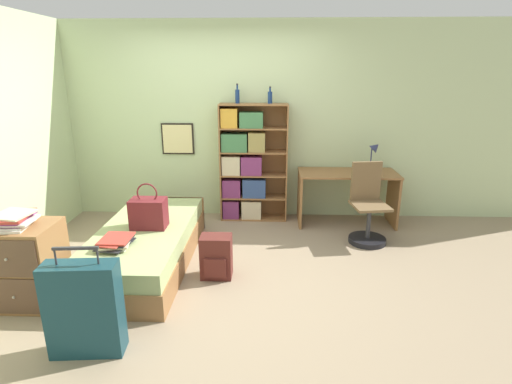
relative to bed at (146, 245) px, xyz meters
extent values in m
plane|color=gray|center=(0.70, -0.02, -0.21)|extent=(14.00, 14.00, 0.00)
cube|color=beige|center=(0.70, 1.58, 1.09)|extent=(10.00, 0.06, 2.60)
cube|color=black|center=(0.04, 1.53, 0.87)|extent=(0.44, 0.02, 0.42)
cube|color=beige|center=(0.04, 1.52, 0.87)|extent=(0.40, 0.01, 0.38)
cube|color=olive|center=(0.00, -0.02, -0.09)|extent=(0.91, 2.05, 0.24)
cube|color=#9EAD70|center=(0.00, -0.02, 0.12)|extent=(0.88, 2.02, 0.18)
cube|color=olive|center=(0.00, 0.99, 0.00)|extent=(0.91, 0.04, 0.42)
cube|color=maroon|center=(0.06, -0.02, 0.36)|extent=(0.36, 0.23, 0.31)
torus|color=maroon|center=(0.06, -0.02, 0.58)|extent=(0.21, 0.02, 0.21)
cube|color=silver|center=(-0.12, -0.49, 0.22)|extent=(0.26, 0.29, 0.02)
cube|color=#232328|center=(-0.11, -0.51, 0.24)|extent=(0.29, 0.37, 0.01)
cube|color=beige|center=(-0.11, -0.51, 0.25)|extent=(0.30, 0.32, 0.02)
cube|color=#232328|center=(-0.11, -0.50, 0.27)|extent=(0.27, 0.29, 0.01)
cube|color=#B2382D|center=(-0.12, -0.52, 0.28)|extent=(0.26, 0.34, 0.01)
cube|color=#B2382D|center=(-0.11, -0.49, 0.29)|extent=(0.27, 0.30, 0.01)
cube|color=#143842|center=(0.00, -1.41, 0.15)|extent=(0.53, 0.23, 0.71)
cylinder|color=#2D2D33|center=(-0.15, -1.42, 0.57)|extent=(0.01, 0.01, 0.12)
cylinder|color=#2D2D33|center=(0.14, -1.40, 0.57)|extent=(0.01, 0.01, 0.12)
cube|color=#2D2D33|center=(0.00, -1.41, 0.63)|extent=(0.31, 0.05, 0.02)
cube|color=olive|center=(-0.80, -0.77, 0.16)|extent=(0.53, 0.47, 0.73)
cube|color=#513828|center=(-0.80, -1.01, -0.01)|extent=(0.49, 0.01, 0.32)
sphere|color=#B2A893|center=(-0.80, -1.02, -0.01)|extent=(0.02, 0.02, 0.02)
cube|color=#513828|center=(-0.80, -1.01, 0.33)|extent=(0.49, 0.01, 0.32)
sphere|color=#B2A893|center=(-0.80, -1.02, 0.33)|extent=(0.02, 0.02, 0.02)
cube|color=silver|center=(-0.82, -0.80, 0.53)|extent=(0.27, 0.37, 0.02)
cube|color=silver|center=(-0.83, -0.79, 0.55)|extent=(0.27, 0.34, 0.01)
cube|color=#7A336B|center=(-0.83, -0.78, 0.56)|extent=(0.22, 0.29, 0.01)
cube|color=silver|center=(-0.81, -0.80, 0.58)|extent=(0.31, 0.28, 0.02)
cube|color=#7A336B|center=(-0.82, -0.78, 0.59)|extent=(0.21, 0.33, 0.02)
cube|color=#B2382D|center=(-0.83, -0.80, 0.61)|extent=(0.30, 0.37, 0.02)
cube|color=beige|center=(-0.83, -0.80, 0.63)|extent=(0.32, 0.32, 0.01)
cube|color=olive|center=(0.64, 1.38, 0.58)|extent=(0.02, 0.28, 1.56)
cube|color=olive|center=(1.52, 1.38, 0.58)|extent=(0.02, 0.28, 1.56)
cube|color=olive|center=(1.08, 1.52, 0.58)|extent=(0.89, 0.01, 1.56)
cube|color=olive|center=(1.08, 1.38, -0.20)|extent=(0.86, 0.28, 0.02)
cube|color=olive|center=(1.08, 1.38, 0.11)|extent=(0.86, 0.28, 0.02)
cube|color=olive|center=(1.08, 1.38, 0.42)|extent=(0.86, 0.28, 0.02)
cube|color=olive|center=(1.08, 1.38, 0.73)|extent=(0.86, 0.28, 0.02)
cube|color=olive|center=(1.08, 1.38, 1.05)|extent=(0.86, 0.28, 0.02)
cube|color=olive|center=(1.08, 1.38, 1.35)|extent=(0.86, 0.28, 0.02)
cube|color=#7A336B|center=(0.77, 1.37, -0.06)|extent=(0.22, 0.21, 0.25)
cube|color=beige|center=(1.05, 1.37, -0.06)|extent=(0.26, 0.21, 0.25)
cube|color=#7A336B|center=(0.78, 1.37, 0.24)|extent=(0.24, 0.21, 0.24)
cube|color=#334C84|center=(1.09, 1.37, 0.24)|extent=(0.31, 0.21, 0.25)
cube|color=beige|center=(0.78, 1.37, 0.55)|extent=(0.24, 0.21, 0.25)
cube|color=#7A336B|center=(1.05, 1.37, 0.55)|extent=(0.27, 0.21, 0.25)
cube|color=#427A4C|center=(0.83, 1.37, 0.86)|extent=(0.34, 0.21, 0.24)
cube|color=#99894C|center=(1.13, 1.37, 0.87)|extent=(0.22, 0.21, 0.25)
cube|color=gold|center=(0.77, 1.37, 1.18)|extent=(0.21, 0.21, 0.25)
cube|color=#427A4C|center=(1.06, 1.37, 1.15)|extent=(0.30, 0.21, 0.20)
cylinder|color=navy|center=(0.87, 1.42, 1.45)|extent=(0.06, 0.06, 0.17)
cylinder|color=navy|center=(0.87, 1.42, 1.56)|extent=(0.02, 0.02, 0.05)
cylinder|color=#232328|center=(0.87, 1.42, 1.60)|extent=(0.03, 0.03, 0.02)
cylinder|color=navy|center=(1.29, 1.41, 1.43)|extent=(0.06, 0.06, 0.15)
cylinder|color=navy|center=(1.29, 1.41, 1.53)|extent=(0.02, 0.02, 0.05)
cylinder|color=#232328|center=(1.29, 1.41, 1.56)|extent=(0.03, 0.03, 0.02)
cube|color=olive|center=(2.32, 1.24, 0.49)|extent=(1.27, 0.56, 0.02)
cube|color=olive|center=(1.70, 1.24, 0.13)|extent=(0.03, 0.52, 0.68)
cube|color=olive|center=(2.93, 1.24, 0.13)|extent=(0.03, 0.52, 0.68)
cylinder|color=navy|center=(2.61, 1.30, 0.51)|extent=(0.15, 0.15, 0.02)
cylinder|color=navy|center=(2.61, 1.30, 0.66)|extent=(0.02, 0.02, 0.29)
cone|color=navy|center=(2.66, 1.30, 0.83)|extent=(0.16, 0.13, 0.16)
cylinder|color=black|center=(2.48, 0.62, -0.18)|extent=(0.44, 0.44, 0.06)
cylinder|color=#333338|center=(2.48, 0.62, 0.02)|extent=(0.05, 0.05, 0.45)
cube|color=brown|center=(2.48, 0.62, 0.26)|extent=(0.45, 0.45, 0.03)
cube|color=brown|center=(2.45, 0.80, 0.51)|extent=(0.36, 0.09, 0.47)
cube|color=#56231E|center=(0.78, -0.26, 0.01)|extent=(0.30, 0.21, 0.43)
cube|color=#56231E|center=(0.78, -0.39, -0.05)|extent=(0.21, 0.03, 0.20)
camera|label=1|loc=(1.31, -3.82, 1.79)|focal=28.00mm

